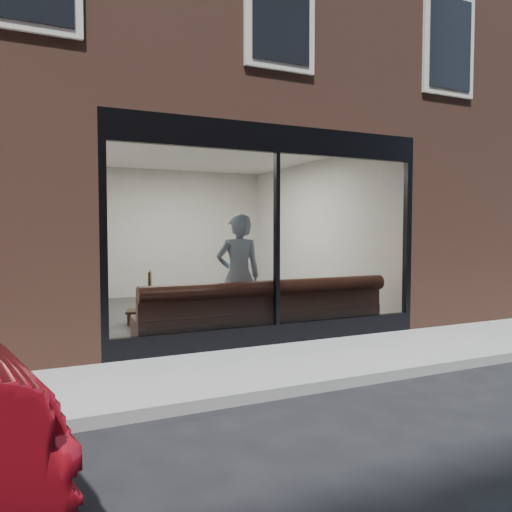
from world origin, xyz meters
name	(u,v)px	position (x,y,z in m)	size (l,w,h in m)	color
ground	(362,383)	(0.00, 0.00, 0.00)	(120.00, 120.00, 0.00)	black
sidewalk_near	(314,361)	(0.00, 1.00, 0.01)	(40.00, 2.00, 0.01)	gray
kerb_near	(364,379)	(0.00, -0.05, 0.06)	(40.00, 0.10, 0.12)	gray
host_building_pier_left	(4,234)	(-3.75, 8.00, 1.60)	(2.50, 12.00, 3.20)	brown
host_building_pier_right	(298,233)	(3.75, 8.00, 1.60)	(2.50, 12.00, 3.20)	brown
host_building_backfill	(143,232)	(0.00, 11.00, 1.60)	(5.00, 6.00, 3.20)	brown
cafe_floor	(209,313)	(0.00, 5.00, 0.02)	(6.00, 6.00, 0.00)	#2D2D30
cafe_ceiling	(208,154)	(0.00, 5.00, 3.19)	(6.00, 6.00, 0.00)	white
cafe_wall_back	(169,233)	(0.00, 7.99, 1.60)	(5.00, 5.00, 0.00)	beige
cafe_wall_left	(77,235)	(-2.49, 5.00, 1.60)	(6.00, 6.00, 0.00)	beige
cafe_wall_right	(316,234)	(2.49, 5.00, 1.60)	(6.00, 6.00, 0.00)	beige
storefront_kick	(276,334)	(0.00, 2.05, 0.15)	(5.00, 0.10, 0.30)	black
storefront_header	(277,139)	(0.00, 2.05, 3.00)	(5.00, 0.10, 0.40)	black
storefront_mullion	(277,239)	(0.00, 2.05, 1.55)	(0.06, 0.10, 2.50)	black
storefront_glass	(278,239)	(0.00, 2.02, 1.55)	(4.80, 4.80, 0.00)	white
banquette	(265,324)	(0.00, 2.45, 0.23)	(4.00, 0.55, 0.45)	#371914
person	(238,276)	(-0.33, 2.71, 0.97)	(0.71, 0.46, 1.93)	#91AAC5
cafe_table_left	(210,287)	(-0.55, 3.38, 0.74)	(0.58, 0.58, 0.04)	#302012
cafe_table_right	(316,283)	(1.32, 3.08, 0.74)	(0.61, 0.61, 0.04)	#302012
cafe_chair_left	(139,311)	(-1.52, 4.42, 0.24)	(0.44, 0.44, 0.04)	#302012
wall_poster	(87,242)	(-2.45, 3.86, 1.50)	(0.02, 0.65, 0.87)	white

